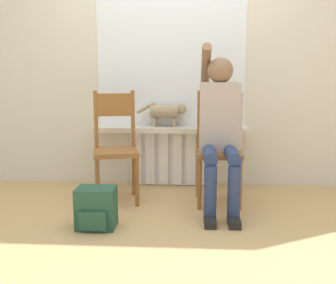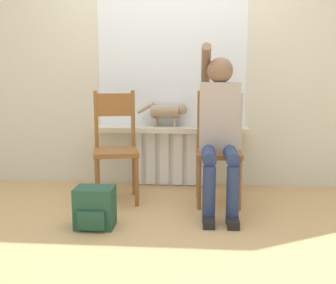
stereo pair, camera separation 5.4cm
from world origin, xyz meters
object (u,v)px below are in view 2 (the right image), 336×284
object	(u,v)px
chair_left	(116,146)
backpack	(95,208)
chair_right	(218,147)
person	(220,124)
cat	(168,112)

from	to	relation	value
chair_left	backpack	distance (m)	0.76
chair_right	person	world-z (taller)	person
backpack	chair_right	bearing A→B (deg)	35.64
chair_left	chair_right	distance (m)	0.91
person	backpack	bearing A→B (deg)	-149.72
chair_left	person	bearing A→B (deg)	-21.06
chair_left	backpack	xyz separation A→B (m)	(-0.02, -0.67, -0.35)
chair_right	person	bearing A→B (deg)	-90.42
backpack	chair_left	bearing A→B (deg)	88.04
chair_right	cat	xyz separation A→B (m)	(-0.49, 0.48, 0.27)
chair_right	cat	distance (m)	0.74
chair_left	person	distance (m)	0.95
chair_right	backpack	distance (m)	1.20
person	backpack	world-z (taller)	person
chair_right	person	size ratio (longest dim) A/B	0.71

